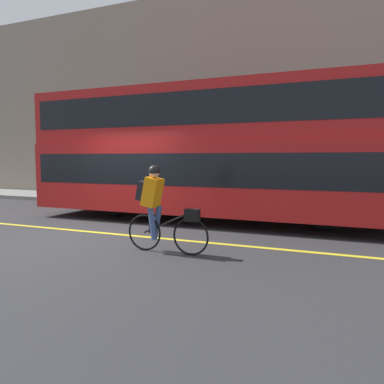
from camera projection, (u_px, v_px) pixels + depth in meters
ground_plane at (92, 235)px, 8.64m from camera, size 80.00×80.00×0.00m
road_center_line at (99, 233)px, 8.88m from camera, size 50.00×0.14×0.01m
sidewalk_curb at (192, 203)px, 14.22m from camera, size 60.00×2.55×0.15m
building_facade at (206, 97)px, 15.16m from camera, size 60.00×0.30×8.43m
bus at (209, 148)px, 10.35m from camera, size 10.04×2.61×3.66m
cyclist_on_bike at (158, 206)px, 6.99m from camera, size 1.66×0.32×1.64m
trash_bin at (355, 196)px, 11.89m from camera, size 0.59×0.59×0.84m
street_sign_post at (211, 164)px, 13.66m from camera, size 0.36×0.09×2.49m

